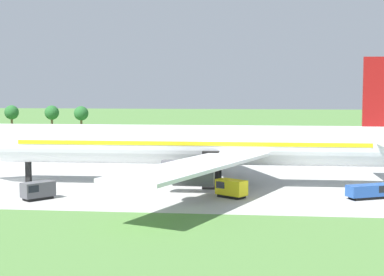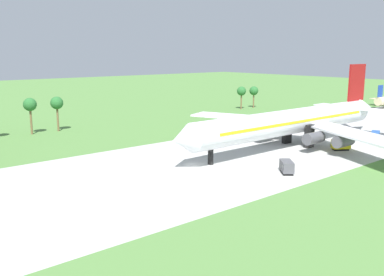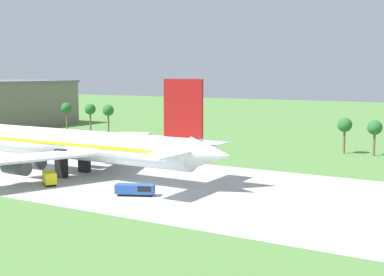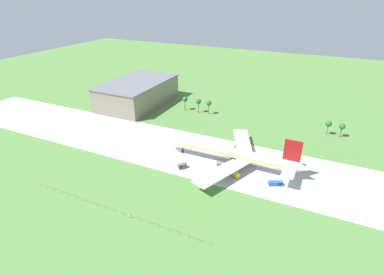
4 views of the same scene
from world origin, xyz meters
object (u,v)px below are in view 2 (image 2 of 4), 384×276
jet_airliner (295,121)px  fuel_truck (375,135)px  baggage_tug (340,145)px  catering_van (287,167)px

jet_airliner → fuel_truck: size_ratio=10.95×
fuel_truck → baggage_tug: bearing=-176.4°
fuel_truck → catering_van: (-43.63, -5.39, 0.22)m
fuel_truck → jet_airliner: bearing=160.0°
jet_airliner → fuel_truck: bearing=-20.0°
fuel_truck → catering_van: 43.96m
fuel_truck → catering_van: size_ratio=1.48×
baggage_tug → catering_van: 25.43m
baggage_tug → fuel_truck: baggage_tug is taller
baggage_tug → catering_van: bearing=-170.4°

